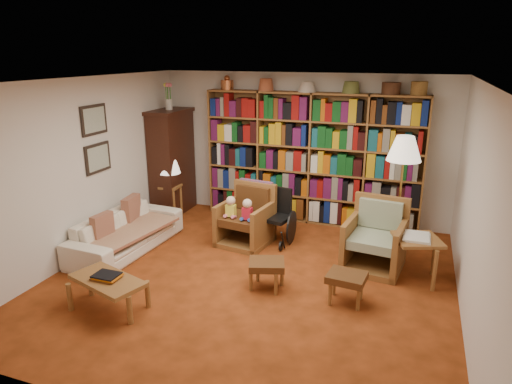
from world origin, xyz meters
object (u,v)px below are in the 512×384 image
at_px(sofa, 126,232).
at_px(floor_lamp, 404,154).
at_px(footstool_b, 347,279).
at_px(footstool_a, 267,266).
at_px(armchair_leather, 247,218).
at_px(armchair_sage, 375,241).
at_px(wheelchair, 277,218).
at_px(coffee_table, 108,283).
at_px(side_table_lamp, 171,195).
at_px(side_table_papers, 417,245).

distance_m(sofa, floor_lamp, 4.10).
xyz_separation_m(sofa, footstool_b, (3.29, -0.41, 0.02)).
height_order(footstool_a, footstool_b, same).
distance_m(armchair_leather, armchair_sage, 1.94).
height_order(sofa, armchair_leather, armchair_leather).
xyz_separation_m(wheelchair, floor_lamp, (1.76, 0.04, 1.12)).
distance_m(armchair_leather, coffee_table, 2.49).
bearing_deg(armchair_leather, side_table_lamp, 160.84).
distance_m(armchair_sage, wheelchair, 1.54).
distance_m(armchair_leather, floor_lamp, 2.47).
bearing_deg(floor_lamp, side_table_lamp, 174.37).
distance_m(sofa, side_table_lamp, 1.49).
relative_size(floor_lamp, coffee_table, 1.78).
bearing_deg(footstool_a, armchair_leather, 119.91).
bearing_deg(footstool_a, wheelchair, 102.30).
relative_size(side_table_lamp, coffee_table, 0.59).
bearing_deg(footstool_a, footstool_b, -0.51).
bearing_deg(armchair_leather, coffee_table, -108.42).
distance_m(side_table_papers, footstool_b, 1.15).
height_order(floor_lamp, side_table_papers, floor_lamp).
distance_m(armchair_sage, floor_lamp, 1.24).
bearing_deg(wheelchair, footstool_b, -48.53).
bearing_deg(side_table_papers, footstool_b, -130.49).
bearing_deg(coffee_table, floor_lamp, 40.71).
bearing_deg(coffee_table, side_table_lamp, 106.58).
relative_size(side_table_lamp, side_table_papers, 0.84).
distance_m(wheelchair, side_table_papers, 2.12).
xyz_separation_m(side_table_lamp, armchair_sage, (3.59, -0.76, -0.04)).
xyz_separation_m(sofa, side_table_lamp, (-0.10, 1.48, 0.12)).
relative_size(armchair_leather, side_table_papers, 1.32).
bearing_deg(wheelchair, sofa, -152.02).
bearing_deg(floor_lamp, footstool_a, -133.76).
bearing_deg(armchair_leather, side_table_papers, -10.33).
distance_m(side_table_lamp, floor_lamp, 4.03).
xyz_separation_m(side_table_lamp, footstool_b, (3.39, -1.89, -0.10)).
height_order(sofa, wheelchair, wheelchair).
height_order(armchair_sage, floor_lamp, floor_lamp).
distance_m(wheelchair, footstool_a, 1.50).
height_order(armchair_leather, footstool_b, armchair_leather).
distance_m(sofa, footstool_a, 2.35).
relative_size(sofa, side_table_papers, 2.77).
bearing_deg(sofa, wheelchair, -59.16).
relative_size(armchair_leather, footstool_a, 1.75).
xyz_separation_m(side_table_papers, coffee_table, (-3.25, -1.91, -0.16)).
height_order(side_table_lamp, footstool_a, side_table_lamp).
xyz_separation_m(sofa, footstool_a, (2.31, -0.40, 0.02)).
relative_size(side_table_lamp, floor_lamp, 0.33).
height_order(side_table_lamp, armchair_sage, armchair_sage).
distance_m(armchair_leather, footstool_a, 1.51).
bearing_deg(armchair_sage, footstool_a, -136.48).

